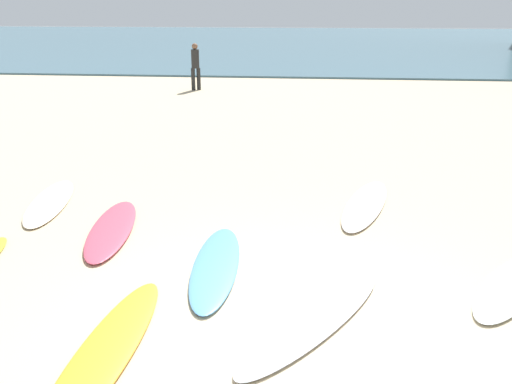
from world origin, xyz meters
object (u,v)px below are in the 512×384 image
at_px(surfboard_1, 216,266).
at_px(surfboard_6, 112,229).
at_px(surfboard_5, 509,287).
at_px(surfboard_3, 365,204).
at_px(surfboard_4, 106,351).
at_px(beachgoer_near, 195,64).
at_px(surfboard_7, 50,202).
at_px(surfboard_0, 314,320).

distance_m(surfboard_1, surfboard_6, 1.92).
xyz_separation_m(surfboard_1, surfboard_5, (3.42, -0.18, -0.01)).
height_order(surfboard_3, surfboard_4, surfboard_3).
height_order(surfboard_4, surfboard_5, surfboard_4).
height_order(surfboard_3, surfboard_5, surfboard_3).
bearing_deg(surfboard_5, surfboard_1, -149.53).
bearing_deg(beachgoer_near, surfboard_5, -88.65).
height_order(surfboard_4, surfboard_7, surfboard_4).
relative_size(surfboard_4, surfboard_7, 1.18).
xyz_separation_m(surfboard_5, surfboard_7, (-6.46, 2.13, 0.00)).
bearing_deg(surfboard_0, surfboard_6, 177.77).
bearing_deg(beachgoer_near, surfboard_6, -107.61).
xyz_separation_m(surfboard_1, beachgoer_near, (-2.99, 13.59, 0.87)).
relative_size(surfboard_3, surfboard_5, 1.26).
bearing_deg(surfboard_0, surfboard_1, 171.27).
distance_m(surfboard_4, beachgoer_near, 15.57).
bearing_deg(surfboard_6, surfboard_3, -168.08).
relative_size(surfboard_6, surfboard_7, 1.01).
xyz_separation_m(surfboard_0, beachgoer_near, (-4.19, 14.67, 0.88)).
relative_size(surfboard_1, surfboard_6, 1.03).
bearing_deg(surfboard_1, surfboard_7, -35.24).
relative_size(surfboard_4, surfboard_6, 1.17).
xyz_separation_m(surfboard_0, surfboard_5, (2.22, 0.90, -0.00)).
xyz_separation_m(surfboard_0, surfboard_1, (-1.20, 1.08, 0.01)).
bearing_deg(beachgoer_near, surfboard_4, -105.28).
height_order(surfboard_1, surfboard_6, surfboard_6).
distance_m(surfboard_0, surfboard_3, 3.51).
relative_size(surfboard_0, surfboard_1, 1.07).
xyz_separation_m(surfboard_0, surfboard_7, (-4.24, 3.03, -0.00)).
bearing_deg(beachgoer_near, surfboard_3, -89.60).
xyz_separation_m(surfboard_1, surfboard_6, (-1.66, 0.97, 0.00)).
bearing_deg(surfboard_5, surfboard_3, 152.59).
relative_size(surfboard_6, beachgoer_near, 1.34).
bearing_deg(surfboard_3, surfboard_5, -45.34).
distance_m(surfboard_1, beachgoer_near, 13.94).
xyz_separation_m(surfboard_3, surfboard_5, (1.39, -2.51, -0.00)).
xyz_separation_m(surfboard_3, surfboard_4, (-2.77, -4.12, -0.00)).
bearing_deg(surfboard_6, beachgoer_near, -92.24).
xyz_separation_m(surfboard_4, surfboard_5, (4.16, 1.61, -0.00)).
bearing_deg(surfboard_3, surfboard_0, -88.10).
height_order(surfboard_1, surfboard_7, surfboard_1).
relative_size(surfboard_0, beachgoer_near, 1.48).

